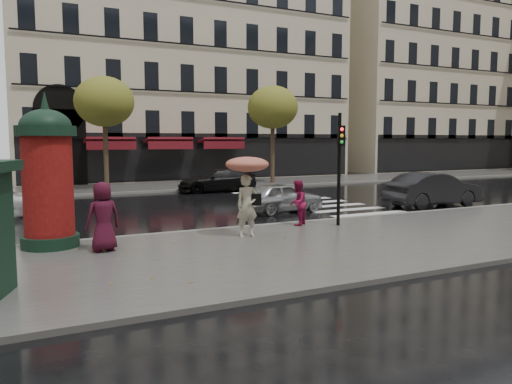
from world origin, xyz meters
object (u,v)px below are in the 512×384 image
woman_umbrella (247,182)px  traffic_light (340,158)px  morris_column (48,173)px  man_burgundy (103,217)px  car_darkgrey (433,190)px  car_silver (281,197)px  woman_red (298,203)px  car_black (217,180)px

woman_umbrella → traffic_light: traffic_light is taller
morris_column → traffic_light: size_ratio=1.10×
man_burgundy → car_darkgrey: (15.00, 3.40, -0.25)m
man_burgundy → car_silver: 9.30m
woman_red → man_burgundy: size_ratio=0.85×
traffic_light → car_silver: bearing=87.6°
woman_umbrella → car_black: size_ratio=0.54×
traffic_light → car_black: bearing=86.0°
morris_column → car_black: bearing=51.9°
car_silver → traffic_light: bearing=170.1°
car_silver → car_black: bearing=-12.3°
woman_umbrella → car_black: woman_umbrella is taller
woman_umbrella → traffic_light: 3.68m
man_burgundy → car_darkgrey: 15.38m
man_burgundy → car_darkgrey: size_ratio=0.39×
morris_column → traffic_light: (8.97, -0.67, 0.29)m
man_burgundy → car_silver: (7.94, 4.83, -0.39)m
morris_column → car_black: morris_column is taller
woman_red → car_darkgrey: 8.73m
traffic_light → car_darkgrey: size_ratio=0.81×
woman_red → car_darkgrey: (8.45, 2.20, -0.12)m
morris_column → man_burgundy: bearing=-45.0°
woman_red → traffic_light: size_ratio=0.41×
woman_red → car_black: size_ratio=0.34×
car_darkgrey → car_silver: bearing=78.6°
woman_red → traffic_light: traffic_light is taller
woman_umbrella → car_silver: 6.13m
car_black → car_darkgrey: bearing=35.7°
man_burgundy → morris_column: (-1.20, 1.20, 1.08)m
woman_umbrella → car_silver: woman_umbrella is taller
man_burgundy → car_darkgrey: man_burgundy is taller
traffic_light → car_silver: (0.18, 4.30, -1.77)m
car_darkgrey → car_black: car_darkgrey is taller
woman_umbrella → car_silver: (3.77, 4.69, -1.12)m
woman_red → car_black: woman_red is taller
car_silver → woman_umbrella: bearing=133.7°
morris_column → woman_red: bearing=0.0°
woman_red → car_silver: 3.90m
woman_red → car_silver: woman_red is taller
car_silver → car_darkgrey: bearing=-108.9°
woman_red → morris_column: morris_column is taller
morris_column → car_silver: size_ratio=1.13×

